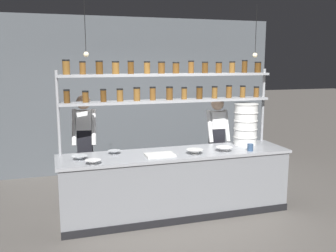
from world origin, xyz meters
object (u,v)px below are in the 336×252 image
at_px(chef_center, 217,140).
at_px(prep_bowl_near_right, 114,152).
at_px(prep_bowl_center_back, 93,162).
at_px(container_stack, 246,124).
at_px(prep_bowl_center_front, 224,149).
at_px(chef_left, 85,142).
at_px(prep_bowl_far_left, 195,152).
at_px(cutting_board, 160,155).
at_px(serving_cup_front, 250,147).
at_px(spice_shelf_unit, 169,89).
at_px(prep_bowl_near_left, 80,158).

bearing_deg(chef_center, prep_bowl_near_right, -162.66).
height_order(prep_bowl_center_back, prep_bowl_near_right, prep_bowl_center_back).
bearing_deg(container_stack, prep_bowl_center_front, -147.83).
distance_m(chef_left, chef_center, 2.12).
bearing_deg(prep_bowl_center_front, prep_bowl_far_left, -178.56).
distance_m(cutting_board, prep_bowl_center_front, 0.95).
bearing_deg(prep_bowl_center_front, serving_cup_front, -11.34).
bearing_deg(chef_center, container_stack, -53.30).
xyz_separation_m(container_stack, prep_bowl_center_back, (-2.38, -0.44, -0.29)).
height_order(prep_bowl_center_front, prep_bowl_near_right, prep_bowl_center_front).
height_order(container_stack, prep_bowl_near_right, container_stack).
bearing_deg(serving_cup_front, prep_bowl_far_left, 175.60).
distance_m(cutting_board, serving_cup_front, 1.33).
xyz_separation_m(spice_shelf_unit, prep_bowl_near_right, (-0.85, -0.16, -0.86)).
relative_size(cutting_board, prep_bowl_center_back, 1.95).
bearing_deg(serving_cup_front, cutting_board, 174.79).
xyz_separation_m(chef_left, container_stack, (2.38, -0.64, 0.26)).
bearing_deg(prep_bowl_near_left, prep_bowl_center_front, -4.09).
distance_m(prep_bowl_near_right, prep_bowl_far_left, 1.13).
bearing_deg(prep_bowl_near_left, chef_center, 15.11).
distance_m(chef_left, prep_bowl_near_left, 0.83).
relative_size(chef_left, prep_bowl_center_back, 8.28).
height_order(prep_bowl_near_left, prep_bowl_center_front, prep_bowl_center_front).
height_order(chef_left, prep_bowl_center_back, chef_left).
bearing_deg(prep_bowl_near_left, prep_bowl_near_right, 20.56).
xyz_separation_m(cutting_board, prep_bowl_far_left, (0.49, -0.06, 0.02)).
height_order(spice_shelf_unit, prep_bowl_near_left, spice_shelf_unit).
bearing_deg(prep_bowl_near_left, chef_left, 80.23).
height_order(chef_left, chef_center, chef_left).
bearing_deg(prep_bowl_far_left, container_stack, 18.94).
bearing_deg(serving_cup_front, prep_bowl_near_left, 174.75).
height_order(cutting_board, prep_bowl_far_left, prep_bowl_far_left).
xyz_separation_m(spice_shelf_unit, prep_bowl_center_back, (-1.19, -0.61, -0.85)).
relative_size(prep_bowl_near_right, prep_bowl_far_left, 0.75).
bearing_deg(container_stack, prep_bowl_far_left, -161.06).
xyz_separation_m(cutting_board, prep_bowl_center_back, (-0.92, -0.17, 0.02)).
xyz_separation_m(spice_shelf_unit, serving_cup_front, (1.06, -0.56, -0.83)).
bearing_deg(spice_shelf_unit, container_stack, -7.94).
relative_size(prep_bowl_near_left, prep_bowl_near_right, 1.16).
distance_m(spice_shelf_unit, prep_bowl_far_left, 1.01).
relative_size(cutting_board, serving_cup_front, 3.86).
xyz_separation_m(prep_bowl_near_left, prep_bowl_center_front, (2.02, -0.14, 0.00)).
bearing_deg(prep_bowl_center_back, cutting_board, 10.23).
bearing_deg(spice_shelf_unit, prep_bowl_near_right, -169.41).
relative_size(chef_center, prep_bowl_far_left, 6.78).
distance_m(spice_shelf_unit, prep_bowl_center_back, 1.58).
height_order(cutting_board, prep_bowl_center_back, prep_bowl_center_back).
bearing_deg(chef_center, prep_bowl_center_back, -153.66).
bearing_deg(chef_center, cutting_board, -145.28).
xyz_separation_m(prep_bowl_near_left, prep_bowl_near_right, (0.49, 0.18, -0.00)).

